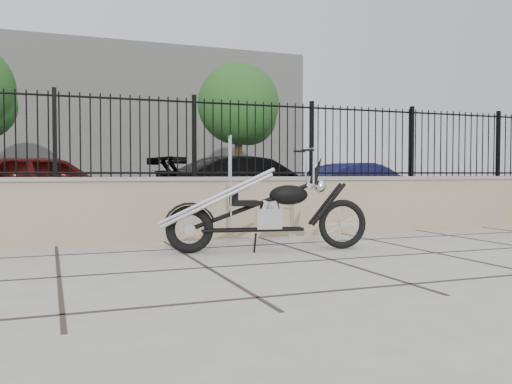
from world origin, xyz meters
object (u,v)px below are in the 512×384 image
at_px(chopper_motorcycle, 264,193).
at_px(car_red, 48,186).
at_px(car_black, 253,185).
at_px(car_blue, 362,186).

relative_size(chopper_motorcycle, car_red, 0.59).
bearing_deg(car_black, chopper_motorcycle, 151.34).
bearing_deg(car_black, car_red, 77.25).
xyz_separation_m(car_red, car_blue, (8.22, 0.17, -0.08)).
bearing_deg(car_blue, car_red, 84.90).
relative_size(chopper_motorcycle, car_black, 0.51).
bearing_deg(car_red, chopper_motorcycle, -165.72).
xyz_separation_m(car_black, car_blue, (3.43, 0.45, -0.07)).
bearing_deg(chopper_motorcycle, car_red, 122.61).
distance_m(chopper_motorcycle, car_red, 6.91).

